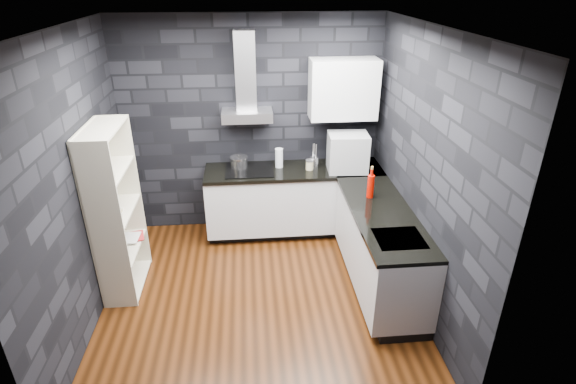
{
  "coord_description": "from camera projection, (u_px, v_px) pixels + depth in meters",
  "views": [
    {
      "loc": [
        -0.04,
        -3.8,
        3.1
      ],
      "look_at": [
        0.35,
        0.45,
        1.0
      ],
      "focal_mm": 28.0,
      "sensor_mm": 36.0,
      "label": 1
    }
  ],
  "objects": [
    {
      "name": "glass_vase",
      "position": [
        279.0,
        158.0,
        5.58
      ],
      "size": [
        0.13,
        0.13,
        0.24
      ],
      "primitive_type": "cylinder",
      "rotation": [
        0.0,
        0.0,
        0.37
      ],
      "color": "silver",
      "rests_on": "counter_back_top"
    },
    {
      "name": "hood_chimney",
      "position": [
        245.0,
        71.0,
        5.19
      ],
      "size": [
        0.24,
        0.2,
        0.9
      ],
      "primitive_type": "cube",
      "color": "silver",
      "rests_on": "hood_body"
    },
    {
      "name": "wall_front",
      "position": [
        262.0,
        292.0,
        2.72
      ],
      "size": [
        3.2,
        0.05,
        2.7
      ],
      "primitive_type": "cube",
      "color": "black",
      "rests_on": "ground"
    },
    {
      "name": "counter_corner_top",
      "position": [
        357.0,
        168.0,
        5.65
      ],
      "size": [
        0.62,
        0.62,
        0.04
      ],
      "primitive_type": "cube",
      "color": "black",
      "rests_on": "counter_right_cab"
    },
    {
      "name": "utensil_crock",
      "position": [
        314.0,
        163.0,
        5.57
      ],
      "size": [
        0.11,
        0.11,
        0.14
      ],
      "primitive_type": "cylinder",
      "rotation": [
        0.0,
        0.0,
        -0.05
      ],
      "color": "silver",
      "rests_on": "counter_back_top"
    },
    {
      "name": "ground",
      "position": [
        259.0,
        296.0,
        4.77
      ],
      "size": [
        3.2,
        3.2,
        0.0
      ],
      "primitive_type": "plane",
      "color": "#411E0A"
    },
    {
      "name": "wall_back",
      "position": [
        252.0,
        127.0,
        5.63
      ],
      "size": [
        3.2,
        0.05,
        2.7
      ],
      "primitive_type": "cube",
      "color": "black",
      "rests_on": "ground"
    },
    {
      "name": "upper_cabinet",
      "position": [
        343.0,
        89.0,
        5.32
      ],
      "size": [
        0.8,
        0.35,
        0.7
      ],
      "primitive_type": "cube",
      "color": "silver",
      "rests_on": "wall_back"
    },
    {
      "name": "counter_back_cab",
      "position": [
        294.0,
        199.0,
        5.76
      ],
      "size": [
        2.2,
        0.6,
        0.76
      ],
      "primitive_type": "cube",
      "color": "silver",
      "rests_on": "ground"
    },
    {
      "name": "toekick_back",
      "position": [
        293.0,
        226.0,
        5.98
      ],
      "size": [
        2.18,
        0.5,
        0.1
      ],
      "primitive_type": "cube",
      "color": "black",
      "rests_on": "ground"
    },
    {
      "name": "counter_back_top",
      "position": [
        294.0,
        171.0,
        5.57
      ],
      "size": [
        2.2,
        0.62,
        0.04
      ],
      "primitive_type": "cube",
      "color": "black",
      "rests_on": "counter_back_cab"
    },
    {
      "name": "counter_right_top",
      "position": [
        383.0,
        214.0,
        4.58
      ],
      "size": [
        0.62,
        1.8,
        0.04
      ],
      "primitive_type": "cube",
      "color": "black",
      "rests_on": "counter_right_cab"
    },
    {
      "name": "book_second",
      "position": [
        121.0,
        230.0,
        4.85
      ],
      "size": [
        0.17,
        0.02,
        0.24
      ],
      "primitive_type": "imported",
      "rotation": [
        0.0,
        0.0,
        -0.03
      ],
      "color": "#B2B2B2",
      "rests_on": "bookshelf"
    },
    {
      "name": "sink_rim",
      "position": [
        399.0,
        239.0,
        4.12
      ],
      "size": [
        0.44,
        0.4,
        0.01
      ],
      "primitive_type": "cube",
      "color": "silver",
      "rests_on": "counter_right_top"
    },
    {
      "name": "hood_body",
      "position": [
        247.0,
        115.0,
        5.35
      ],
      "size": [
        0.6,
        0.34,
        0.12
      ],
      "primitive_type": "cube",
      "color": "silver",
      "rests_on": "wall_back"
    },
    {
      "name": "red_bottle",
      "position": [
        371.0,
        186.0,
        4.82
      ],
      "size": [
        0.08,
        0.08,
        0.25
      ],
      "primitive_type": "cylinder",
      "rotation": [
        0.0,
        0.0,
        -0.09
      ],
      "color": "#A90A00",
      "rests_on": "counter_right_top"
    },
    {
      "name": "ceiling",
      "position": [
        250.0,
        27.0,
        3.58
      ],
      "size": [
        3.2,
        3.2,
        0.0
      ],
      "primitive_type": "plane",
      "rotation": [
        3.14,
        0.0,
        0.0
      ],
      "color": "white"
    },
    {
      "name": "storage_jar",
      "position": [
        309.0,
        165.0,
        5.53
      ],
      "size": [
        0.11,
        0.11,
        0.11
      ],
      "primitive_type": "cylinder",
      "rotation": [
        0.0,
        0.0,
        -0.27
      ],
      "color": "#BCB285",
      "rests_on": "counter_back_top"
    },
    {
      "name": "cooktop",
      "position": [
        249.0,
        170.0,
        5.53
      ],
      "size": [
        0.58,
        0.5,
        0.01
      ],
      "primitive_type": "cube",
      "color": "black",
      "rests_on": "counter_back_top"
    },
    {
      "name": "pot",
      "position": [
        239.0,
        163.0,
        5.56
      ],
      "size": [
        0.24,
        0.24,
        0.12
      ],
      "primitive_type": "cylinder",
      "rotation": [
        0.0,
        0.0,
        -0.16
      ],
      "color": "silver",
      "rests_on": "cooktop"
    },
    {
      "name": "book_red",
      "position": [
        126.0,
        230.0,
        4.89
      ],
      "size": [
        0.17,
        0.06,
        0.23
      ],
      "primitive_type": "imported",
      "rotation": [
        0.0,
        0.0,
        0.26
      ],
      "color": "maroon",
      "rests_on": "bookshelf"
    },
    {
      "name": "wall_left",
      "position": [
        74.0,
        188.0,
        4.04
      ],
      "size": [
        0.05,
        3.2,
        2.7
      ],
      "primitive_type": "cube",
      "color": "black",
      "rests_on": "ground"
    },
    {
      "name": "fruit_bowl",
      "position": [
        112.0,
        214.0,
        4.45
      ],
      "size": [
        0.22,
        0.22,
        0.05
      ],
      "primitive_type": "imported",
      "rotation": [
        0.0,
        0.0,
        0.01
      ],
      "color": "white",
      "rests_on": "bookshelf"
    },
    {
      "name": "bookshelf",
      "position": [
        116.0,
        212.0,
        4.57
      ],
      "size": [
        0.5,
        0.85,
        1.8
      ],
      "primitive_type": "cube",
      "rotation": [
        0.0,
        0.0,
        0.21
      ],
      "color": "beige",
      "rests_on": "ground"
    },
    {
      "name": "counter_right_cab",
      "position": [
        380.0,
        247.0,
        4.75
      ],
      "size": [
        0.6,
        1.8,
        0.76
      ],
      "primitive_type": "cube",
      "color": "silver",
      "rests_on": "ground"
    },
    {
      "name": "appliance_garage",
      "position": [
        348.0,
        153.0,
        5.45
      ],
      "size": [
        0.49,
        0.39,
        0.47
      ],
      "primitive_type": "cube",
      "rotation": [
        0.0,
        0.0,
        -0.05
      ],
      "color": "#A2A5A8",
      "rests_on": "counter_back_top"
    },
    {
      "name": "wall_right",
      "position": [
        424.0,
        174.0,
        4.31
      ],
      "size": [
        0.05,
        3.2,
        2.7
      ],
      "primitive_type": "cube",
      "color": "black",
      "rests_on": "ground"
    },
    {
      "name": "toekick_right",
      "position": [
        380.0,
        280.0,
        4.95
      ],
      "size": [
        0.5,
        1.78,
        0.1
      ],
      "primitive_type": "cube",
      "color": "black",
      "rests_on": "ground"
    }
  ]
}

